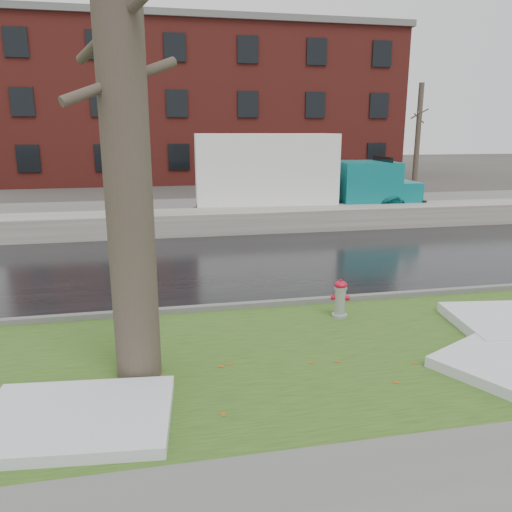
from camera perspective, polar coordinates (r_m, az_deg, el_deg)
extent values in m
plane|color=#47423D|center=(8.91, 1.23, -8.22)|extent=(120.00, 120.00, 0.00)
cube|color=#2B4A18|center=(7.80, 3.30, -11.50)|extent=(60.00, 4.50, 0.04)
cube|color=black|center=(13.11, -3.12, -0.81)|extent=(60.00, 7.00, 0.03)
cube|color=slate|center=(21.38, -6.52, 4.96)|extent=(60.00, 9.00, 0.03)
cube|color=slate|center=(9.80, -0.07, -5.67)|extent=(60.00, 0.15, 0.14)
cube|color=#AEAA9F|center=(17.10, -5.23, 3.92)|extent=(60.00, 1.60, 0.75)
cube|color=maroon|center=(38.26, -6.06, 16.47)|extent=(26.00, 12.00, 10.00)
cylinder|color=brown|center=(34.29, -19.06, 13.15)|extent=(0.36, 0.36, 6.50)
cylinder|color=brown|center=(34.30, -19.19, 14.73)|extent=(0.84, 1.62, 0.73)
cylinder|color=brown|center=(34.33, -19.32, 16.23)|extent=(1.08, 1.26, 0.66)
cylinder|color=brown|center=(34.29, -19.11, 13.73)|extent=(1.40, 0.61, 0.63)
cylinder|color=brown|center=(36.67, 18.03, 13.24)|extent=(0.36, 0.36, 6.50)
cylinder|color=brown|center=(36.68, 18.15, 14.72)|extent=(0.84, 1.62, 0.73)
cylinder|color=brown|center=(36.71, 18.26, 16.12)|extent=(1.08, 1.26, 0.66)
cylinder|color=brown|center=(36.67, 18.07, 13.79)|extent=(1.40, 0.61, 0.63)
cylinder|color=#ACAFB5|center=(9.34, 9.58, -5.07)|extent=(0.26, 0.26, 0.62)
ellipsoid|color=red|center=(9.24, 9.66, -3.26)|extent=(0.31, 0.31, 0.14)
cylinder|color=red|center=(9.22, 9.68, -2.78)|extent=(0.06, 0.06, 0.04)
cylinder|color=red|center=(9.32, 8.81, -4.68)|extent=(0.12, 0.12, 0.10)
cylinder|color=red|center=(9.32, 10.39, -4.75)|extent=(0.12, 0.12, 0.10)
cylinder|color=#ACAFB5|center=(9.44, 9.61, -4.46)|extent=(0.15, 0.13, 0.12)
cylinder|color=brown|center=(6.66, -15.05, 17.87)|extent=(0.72, 0.72, 7.67)
cylinder|color=brown|center=(6.76, -15.50, 24.36)|extent=(1.23, 1.61, 0.80)
cylinder|color=brown|center=(6.67, -15.11, 18.81)|extent=(1.43, 0.93, 0.69)
cube|color=black|center=(19.40, 4.60, 5.87)|extent=(7.67, 1.44, 0.21)
cube|color=white|center=(19.02, 0.98, 9.94)|extent=(5.29, 2.71, 2.57)
cube|color=#0D7377|center=(20.06, 12.32, 8.20)|extent=(2.33, 2.42, 1.62)
cube|color=#0D7377|center=(20.61, 15.90, 7.07)|extent=(1.28, 2.16, 0.86)
cube|color=black|center=(20.25, 14.21, 9.77)|extent=(0.20, 1.91, 0.86)
cube|color=black|center=(19.00, -8.48, 4.64)|extent=(1.70, 1.25, 0.64)
cylinder|color=black|center=(19.51, 15.16, 5.19)|extent=(1.06, 0.35, 1.05)
cylinder|color=black|center=(21.34, 13.09, 6.05)|extent=(1.06, 0.35, 1.05)
cylinder|color=black|center=(18.26, 2.34, 5.09)|extent=(1.06, 0.35, 1.05)
cylinder|color=black|center=(20.21, 1.33, 5.97)|extent=(1.06, 0.35, 1.05)
cylinder|color=black|center=(18.05, -2.45, 4.98)|extent=(1.06, 0.35, 1.05)
cylinder|color=black|center=(20.02, -3.00, 5.88)|extent=(1.06, 0.35, 1.05)
imported|color=black|center=(16.23, -13.11, 7.81)|extent=(0.81, 0.66, 1.91)
cube|color=silver|center=(6.52, -19.89, -17.01)|extent=(2.34, 1.80, 0.14)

